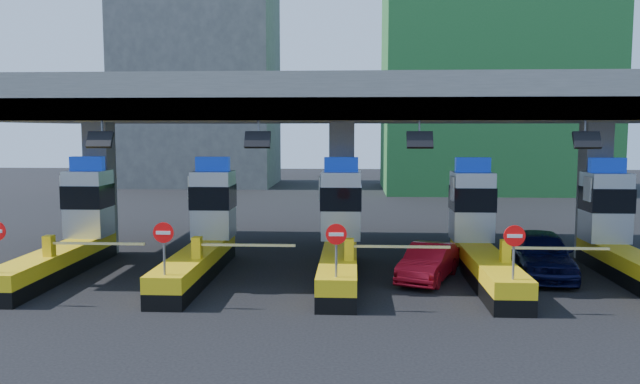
{
  "coord_description": "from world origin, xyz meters",
  "views": [
    {
      "loc": [
        0.51,
        -22.14,
        5.23
      ],
      "look_at": [
        -0.72,
        0.0,
        2.99
      ],
      "focal_mm": 35.0,
      "sensor_mm": 36.0,
      "label": 1
    }
  ],
  "objects": [
    {
      "name": "ground",
      "position": [
        0.0,
        0.0,
        0.0
      ],
      "size": [
        120.0,
        120.0,
        0.0
      ],
      "primitive_type": "plane",
      "color": "black",
      "rests_on": "ground"
    },
    {
      "name": "toll_canopy",
      "position": [
        0.0,
        2.87,
        6.13
      ],
      "size": [
        28.0,
        12.09,
        7.0
      ],
      "color": "slate",
      "rests_on": "ground"
    },
    {
      "name": "toll_lane_far_left",
      "position": [
        -10.0,
        0.28,
        1.4
      ],
      "size": [
        4.43,
        8.0,
        4.16
      ],
      "color": "black",
      "rests_on": "ground"
    },
    {
      "name": "toll_lane_left",
      "position": [
        -5.0,
        0.28,
        1.4
      ],
      "size": [
        4.43,
        8.0,
        4.16
      ],
      "color": "black",
      "rests_on": "ground"
    },
    {
      "name": "toll_lane_center",
      "position": [
        0.0,
        0.28,
        1.4
      ],
      "size": [
        4.43,
        8.0,
        4.16
      ],
      "color": "black",
      "rests_on": "ground"
    },
    {
      "name": "toll_lane_right",
      "position": [
        5.0,
        0.28,
        1.4
      ],
      "size": [
        4.43,
        8.0,
        4.16
      ],
      "color": "black",
      "rests_on": "ground"
    },
    {
      "name": "toll_lane_far_right",
      "position": [
        10.0,
        0.28,
        1.4
      ],
      "size": [
        4.43,
        8.0,
        4.16
      ],
      "color": "black",
      "rests_on": "ground"
    },
    {
      "name": "bg_building_scaffold",
      "position": [
        12.0,
        32.0,
        14.0
      ],
      "size": [
        18.0,
        12.0,
        28.0
      ],
      "primitive_type": "cube",
      "color": "#1E5926",
      "rests_on": "ground"
    },
    {
      "name": "bg_building_concrete",
      "position": [
        -14.0,
        36.0,
        9.0
      ],
      "size": [
        14.0,
        10.0,
        18.0
      ],
      "primitive_type": "cube",
      "color": "#4C4C49",
      "rests_on": "ground"
    },
    {
      "name": "van",
      "position": [
        7.15,
        0.08,
        0.82
      ],
      "size": [
        2.46,
        5.0,
        1.64
      ],
      "primitive_type": "imported",
      "rotation": [
        0.0,
        0.0,
        -0.11
      ],
      "color": "black",
      "rests_on": "ground"
    },
    {
      "name": "red_car",
      "position": [
        3.09,
        -0.74,
        0.63
      ],
      "size": [
        2.66,
        4.05,
        1.26
      ],
      "primitive_type": "imported",
      "rotation": [
        0.0,
        0.0,
        -0.38
      ],
      "color": "#AF0D1B",
      "rests_on": "ground"
    }
  ]
}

